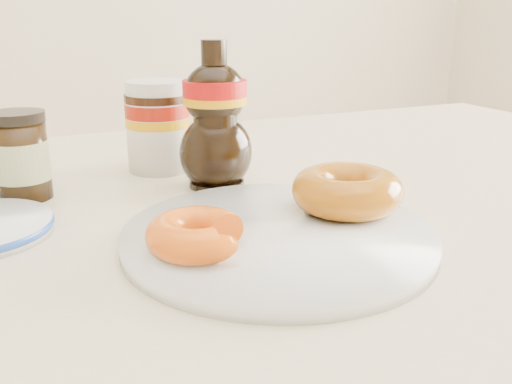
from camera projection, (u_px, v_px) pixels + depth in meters
name	position (u px, v px, depth m)	size (l,w,h in m)	color
dining_table	(269.00, 268.00, 0.66)	(1.40, 0.90, 0.75)	beige
plate	(278.00, 236.00, 0.52)	(0.28, 0.28, 0.01)	white
donut_bitten	(196.00, 234.00, 0.47)	(0.08, 0.08, 0.03)	#E04B0C
donut_whole	(347.00, 190.00, 0.56)	(0.11, 0.11, 0.04)	#995109
nutella_jar	(158.00, 123.00, 0.74)	(0.08, 0.08, 0.12)	white
syrup_bottle	(215.00, 116.00, 0.66)	(0.09, 0.08, 0.17)	black
dark_jar	(21.00, 157.00, 0.63)	(0.06, 0.06, 0.10)	black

